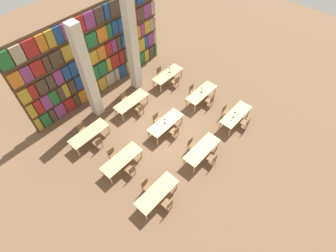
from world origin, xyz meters
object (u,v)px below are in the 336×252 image
object	(u,v)px
chair_0	(168,204)
reading_table_6	(89,134)
reading_table_2	(236,115)
chair_6	(131,170)
reading_table_0	(157,193)
pillar_left	(87,74)
desk_lamp_0	(235,113)
desk_lamp_1	(165,120)
chair_3	(192,144)
pillar_center	(132,47)
chair_5	(226,111)
desk_lamp_2	(202,89)
chair_1	(146,186)
reading_table_7	(131,102)
desk_lamp_3	(169,69)
chair_4	(246,123)
chair_15	(124,98)
reading_table_8	(168,75)
chair_17	(160,72)
reading_table_5	(201,93)
reading_table_1	(202,150)
chair_16	(175,82)
chair_7	(113,154)
chair_13	(82,129)
chair_9	(157,119)
chair_12	(98,143)
chair_14	(140,109)
reading_table_4	(166,123)
chair_8	(175,132)
chair_10	(210,101)
chair_2	(213,159)
reading_table_3	(122,160)
chair_11	(193,90)

from	to	relation	value
chair_0	reading_table_6	bearing A→B (deg)	89.78
reading_table_2	chair_6	xyz separation A→B (m)	(-6.58, 1.98, -0.18)
reading_table_6	reading_table_0	bearing A→B (deg)	-90.07
pillar_left	chair_0	distance (m)	7.99
desk_lamp_0	desk_lamp_1	xyz separation A→B (m)	(-3.01, 2.65, -0.06)
chair_0	chair_3	xyz separation A→B (m)	(3.40, 1.31, 0.00)
pillar_left	chair_3	size ratio (longest dim) A/B	6.85
pillar_center	chair_5	xyz separation A→B (m)	(1.65, -6.07, -2.53)
chair_6	reading_table_6	xyz separation A→B (m)	(-0.05, 3.30, 0.18)
pillar_center	desk_lamp_2	bearing A→B (deg)	-67.49
pillar_left	chair_1	xyz separation A→B (m)	(-1.70, -5.99, -2.53)
reading_table_7	desk_lamp_3	xyz separation A→B (m)	(3.54, 0.02, 0.39)
chair_4	chair_15	xyz separation A→B (m)	(-3.36, 6.77, 0.00)
chair_6	chair_15	xyz separation A→B (m)	(3.25, 4.08, 0.00)
chair_1	reading_table_8	bearing A→B (deg)	-145.35
chair_6	desk_lamp_3	bearing A→B (deg)	26.76
reading_table_0	chair_1	distance (m)	0.72
chair_17	reading_table_5	bearing A→B (deg)	91.89
reading_table_6	chair_4	bearing A→B (deg)	-41.95
reading_table_1	chair_3	bearing A→B (deg)	88.32
chair_16	chair_7	bearing A→B (deg)	-168.78
reading_table_1	reading_table_7	xyz separation A→B (m)	(-0.08, 5.38, 0.00)
reading_table_8	chair_17	world-z (taller)	chair_17
chair_16	desk_lamp_1	bearing A→B (deg)	-148.08
chair_7	reading_table_8	world-z (taller)	chair_7
reading_table_8	chair_1	bearing A→B (deg)	-145.35
chair_5	desk_lamp_2	distance (m)	2.00
pillar_center	chair_16	distance (m)	3.65
reading_table_2	chair_13	size ratio (longest dim) A/B	2.61
chair_13	chair_17	xyz separation A→B (m)	(6.61, 0.10, 0.00)
chair_9	chair_13	distance (m)	4.31
reading_table_0	chair_15	world-z (taller)	chair_15
pillar_left	chair_9	distance (m)	4.60
chair_12	chair_14	world-z (taller)	same
chair_7	reading_table_8	bearing A→B (deg)	-163.09
reading_table_1	reading_table_5	world-z (taller)	same
pillar_left	chair_16	distance (m)	5.92
pillar_center	reading_table_4	size ratio (longest dim) A/B	2.63
reading_table_2	desk_lamp_0	size ratio (longest dim) A/B	4.54
chair_8	chair_12	bearing A→B (deg)	142.12
chair_7	chair_10	world-z (taller)	same
reading_table_1	reading_table_5	bearing A→B (deg)	37.83
chair_2	desk_lamp_1	bearing A→B (deg)	91.11
chair_8	reading_table_1	bearing A→B (deg)	-91.53
reading_table_3	chair_17	xyz separation A→B (m)	(6.52, 3.40, -0.18)
chair_4	desk_lamp_3	world-z (taller)	desk_lamp_3
chair_16	chair_2	bearing A→B (deg)	-121.00
desk_lamp_1	chair_11	bearing A→B (deg)	11.33
pillar_left	chair_12	distance (m)	3.73
pillar_left	chair_6	bearing A→B (deg)	-108.78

